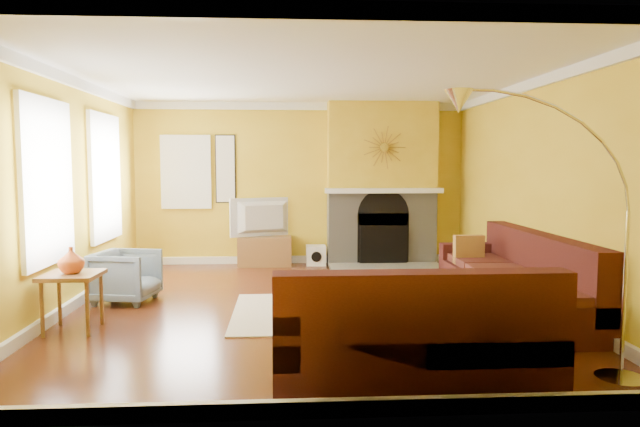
{
  "coord_description": "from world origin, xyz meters",
  "views": [
    {
      "loc": [
        -0.25,
        -6.63,
        1.69
      ],
      "look_at": [
        0.17,
        0.4,
        1.07
      ],
      "focal_mm": 32.0,
      "sensor_mm": 36.0,
      "label": 1
    }
  ],
  "objects": [
    {
      "name": "window_left_near",
      "position": [
        -2.72,
        1.3,
        1.5
      ],
      "size": [
        0.06,
        1.22,
        1.72
      ],
      "primitive_type": "cube",
      "color": "white",
      "rests_on": "wall_left"
    },
    {
      "name": "subwoofer",
      "position": [
        0.25,
        2.78,
        0.16
      ],
      "size": [
        0.32,
        0.32,
        0.32
      ],
      "primitive_type": "cube",
      "color": "white",
      "rests_on": "floor"
    },
    {
      "name": "wall_left",
      "position": [
        -2.76,
        0.0,
        1.35
      ],
      "size": [
        0.02,
        6.0,
        2.7
      ],
      "primitive_type": "cube",
      "color": "gold",
      "rests_on": "ground"
    },
    {
      "name": "wall_front",
      "position": [
        0.0,
        -3.01,
        1.35
      ],
      "size": [
        5.5,
        0.02,
        2.7
      ],
      "primitive_type": "cube",
      "color": "gold",
      "rests_on": "ground"
    },
    {
      "name": "book",
      "position": [
        0.26,
        -0.25,
        0.39
      ],
      "size": [
        0.34,
        0.37,
        0.03
      ],
      "primitive_type": "imported",
      "rotation": [
        0.0,
        0.0,
        0.5
      ],
      "color": "white",
      "rests_on": "coffee_table"
    },
    {
      "name": "wall_right",
      "position": [
        2.76,
        0.0,
        1.35
      ],
      "size": [
        0.02,
        6.0,
        2.7
      ],
      "primitive_type": "cube",
      "color": "gold",
      "rests_on": "ground"
    },
    {
      "name": "media_console",
      "position": [
        -0.6,
        2.75,
        0.24
      ],
      "size": [
        0.88,
        0.4,
        0.48
      ],
      "primitive_type": "cube",
      "color": "olive",
      "rests_on": "floor"
    },
    {
      "name": "wall_art",
      "position": [
        -1.25,
        2.97,
        1.6
      ],
      "size": [
        0.34,
        0.04,
        1.14
      ],
      "primitive_type": "cube",
      "color": "white",
      "rests_on": "wall_back"
    },
    {
      "name": "vase",
      "position": [
        -2.4,
        -0.85,
        0.72
      ],
      "size": [
        0.27,
        0.27,
        0.27
      ],
      "primitive_type": "imported",
      "rotation": [
        0.0,
        0.0,
        -0.04
      ],
      "color": "#D8591E",
      "rests_on": "side_table"
    },
    {
      "name": "wall_back",
      "position": [
        0.0,
        3.01,
        1.35
      ],
      "size": [
        5.5,
        0.02,
        2.7
      ],
      "primitive_type": "cube",
      "color": "gold",
      "rests_on": "ground"
    },
    {
      "name": "window_left_far",
      "position": [
        -2.72,
        -0.6,
        1.5
      ],
      "size": [
        0.06,
        1.22,
        1.72
      ],
      "primitive_type": "cube",
      "color": "white",
      "rests_on": "wall_left"
    },
    {
      "name": "coffee_table",
      "position": [
        0.4,
        -0.35,
        0.19
      ],
      "size": [
        1.08,
        1.08,
        0.38
      ],
      "primitive_type": null,
      "rotation": [
        0.0,
        0.0,
        -0.15
      ],
      "color": "white",
      "rests_on": "floor"
    },
    {
      "name": "arc_lamp",
      "position": [
        1.7,
        -2.55,
        1.11
      ],
      "size": [
        1.4,
        0.36,
        2.21
      ],
      "primitive_type": null,
      "color": "silver",
      "rests_on": "floor"
    },
    {
      "name": "baseboard",
      "position": [
        0.0,
        0.0,
        0.06
      ],
      "size": [
        5.5,
        6.0,
        0.12
      ],
      "primitive_type": null,
      "color": "white",
      "rests_on": "floor"
    },
    {
      "name": "ceiling",
      "position": [
        0.0,
        0.0,
        2.71
      ],
      "size": [
        5.5,
        6.0,
        0.02
      ],
      "primitive_type": "cube",
      "color": "white",
      "rests_on": "ground"
    },
    {
      "name": "tv",
      "position": [
        -0.6,
        2.75,
        0.8
      ],
      "size": [
        1.08,
        0.55,
        0.64
      ],
      "primitive_type": "imported",
      "rotation": [
        0.0,
        0.0,
        3.53
      ],
      "color": "black",
      "rests_on": "media_console"
    },
    {
      "name": "fireplace",
      "position": [
        1.35,
        2.8,
        1.35
      ],
      "size": [
        1.8,
        0.4,
        2.7
      ],
      "primitive_type": null,
      "color": "gray",
      "rests_on": "floor"
    },
    {
      "name": "sunburst",
      "position": [
        1.35,
        2.57,
        1.95
      ],
      "size": [
        0.7,
        0.04,
        0.7
      ],
      "primitive_type": null,
      "color": "olive",
      "rests_on": "fireplace"
    },
    {
      "name": "sectional_sofa",
      "position": [
        1.2,
        -0.85,
        0.45
      ],
      "size": [
        3.1,
        3.7,
        0.9
      ],
      "primitive_type": null,
      "color": "#471916",
      "rests_on": "floor"
    },
    {
      "name": "mantel",
      "position": [
        1.35,
        2.56,
        1.25
      ],
      "size": [
        1.92,
        0.22,
        0.08
      ],
      "primitive_type": "cube",
      "color": "white",
      "rests_on": "fireplace"
    },
    {
      "name": "rug",
      "position": [
        0.35,
        -0.3,
        0.01
      ],
      "size": [
        2.4,
        1.8,
        0.02
      ],
      "primitive_type": "cube",
      "color": "beige",
      "rests_on": "floor"
    },
    {
      "name": "window_back",
      "position": [
        -1.9,
        2.96,
        1.55
      ],
      "size": [
        0.82,
        0.06,
        1.22
      ],
      "primitive_type": "cube",
      "color": "white",
      "rests_on": "wall_back"
    },
    {
      "name": "armchair",
      "position": [
        -2.2,
        0.35,
        0.32
      ],
      "size": [
        0.81,
        0.79,
        0.64
      ],
      "primitive_type": "imported",
      "rotation": [
        0.0,
        0.0,
        1.39
      ],
      "color": "slate",
      "rests_on": "floor"
    },
    {
      "name": "crown_molding",
      "position": [
        0.0,
        0.0,
        2.64
      ],
      "size": [
        5.5,
        6.0,
        0.12
      ],
      "primitive_type": null,
      "color": "white",
      "rests_on": "ceiling"
    },
    {
      "name": "side_table",
      "position": [
        -2.4,
        -0.85,
        0.3
      ],
      "size": [
        0.55,
        0.55,
        0.59
      ],
      "primitive_type": null,
      "rotation": [
        0.0,
        0.0,
        -0.02
      ],
      "color": "olive",
      "rests_on": "floor"
    },
    {
      "name": "floor",
      "position": [
        0.0,
        0.0,
        -0.01
      ],
      "size": [
        5.5,
        6.0,
        0.02
      ],
      "primitive_type": "cube",
      "color": "#602B14",
      "rests_on": "ground"
    },
    {
      "name": "hearth",
      "position": [
        1.35,
        2.25,
        0.03
      ],
      "size": [
        1.8,
        0.7,
        0.06
      ],
      "primitive_type": "cube",
      "color": "gray",
      "rests_on": "floor"
    }
  ]
}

